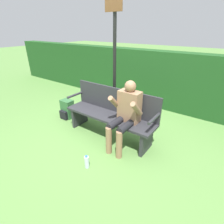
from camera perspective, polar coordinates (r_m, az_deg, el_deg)
name	(u,v)px	position (r m, az deg, el deg)	size (l,w,h in m)	color
ground_plane	(109,136)	(3.70, -0.98, -7.73)	(40.00, 40.00, 0.00)	#5B8942
hedge_back	(154,79)	(5.11, 13.64, 10.53)	(12.00, 0.44, 1.50)	#1E4C1E
park_bench	(111,113)	(3.50, -0.31, -0.28)	(1.92, 0.48, 0.99)	#2D2D33
person_seated	(126,113)	(3.09, 4.52, -0.18)	(0.53, 0.64, 1.25)	#997051
backpack	(67,109)	(4.46, -14.46, 0.80)	(0.29, 0.27, 0.46)	#336638
water_bottle	(87,162)	(2.94, -8.22, -15.82)	(0.07, 0.07, 0.23)	silver
signpost	(114,58)	(3.77, 0.79, 17.16)	(0.38, 0.09, 2.61)	black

